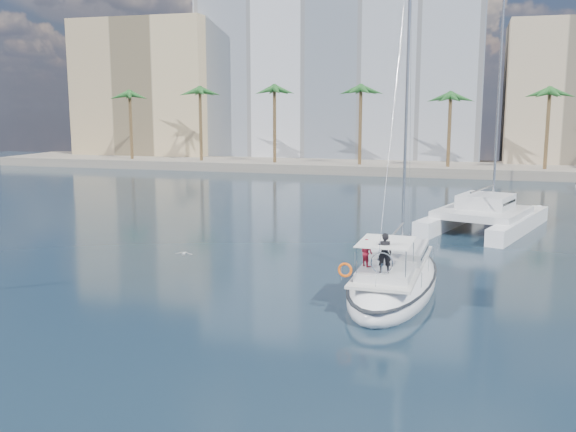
% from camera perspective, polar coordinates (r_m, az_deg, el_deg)
% --- Properties ---
extents(ground, '(160.00, 160.00, 0.00)m').
position_cam_1_polar(ground, '(28.85, -0.58, -7.90)').
color(ground, black).
rests_on(ground, ground).
extents(quay, '(120.00, 14.00, 1.20)m').
position_cam_1_polar(quay, '(88.08, 10.80, 4.26)').
color(quay, gray).
rests_on(quay, ground).
extents(building_modern, '(42.00, 16.00, 28.00)m').
position_cam_1_polar(building_modern, '(101.45, 4.76, 12.68)').
color(building_modern, silver).
rests_on(building_modern, ground).
extents(building_tan_left, '(22.00, 14.00, 22.00)m').
position_cam_1_polar(building_tan_left, '(107.61, -11.86, 10.74)').
color(building_tan_left, tan).
rests_on(building_tan_left, ground).
extents(palm_left, '(3.60, 3.60, 12.30)m').
position_cam_1_polar(palm_left, '(93.27, -10.90, 10.51)').
color(palm_left, brown).
rests_on(palm_left, ground).
extents(palm_centre, '(3.60, 3.60, 12.30)m').
position_cam_1_polar(palm_centre, '(83.74, 10.75, 10.62)').
color(palm_centre, brown).
rests_on(palm_centre, ground).
extents(main_sloop, '(4.29, 12.27, 18.02)m').
position_cam_1_polar(main_sloop, '(31.27, 9.40, -5.59)').
color(main_sloop, white).
rests_on(main_sloop, ground).
extents(catamaran, '(9.51, 13.42, 17.69)m').
position_cam_1_polar(catamaran, '(48.12, 17.06, 0.23)').
color(catamaran, white).
rests_on(catamaran, ground).
extents(seagull, '(0.96, 0.41, 0.18)m').
position_cam_1_polar(seagull, '(34.82, -9.22, -3.31)').
color(seagull, silver).
rests_on(seagull, ground).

